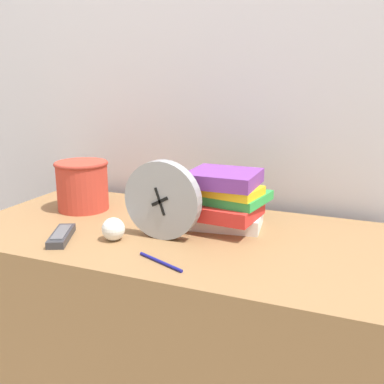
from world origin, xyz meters
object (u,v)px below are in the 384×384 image
desk_clock (162,200)px  pen (160,262)px  tv_remote (61,236)px  book_stack (223,200)px  crumpled_paper_ball (113,229)px  basket (82,184)px

desk_clock → pen: size_ratio=1.56×
tv_remote → desk_clock: bearing=24.7°
book_stack → crumpled_paper_ball: (-0.24, -0.21, -0.05)m
desk_clock → crumpled_paper_ball: bearing=-150.9°
tv_remote → crumpled_paper_ball: 0.14m
desk_clock → pen: bearing=-65.9°
basket → pen: basket is taller
desk_clock → book_stack: desk_clock is taller
book_stack → tv_remote: 0.46m
basket → pen: bearing=-34.8°
crumpled_paper_ball → basket: bearing=139.7°
pen → crumpled_paper_ball: bearing=153.8°
book_stack → basket: (-0.49, 0.00, 0.00)m
crumpled_paper_ball → pen: bearing=-26.2°
tv_remote → pen: 0.32m
tv_remote → crumpled_paper_ball: (0.13, 0.05, 0.02)m
book_stack → crumpled_paper_ball: book_stack is taller
crumpled_paper_ball → pen: crumpled_paper_ball is taller
book_stack → pen: book_stack is taller
book_stack → tv_remote: (-0.38, -0.26, -0.07)m
pen → book_stack: bearing=79.7°
tv_remote → pen: size_ratio=1.13×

